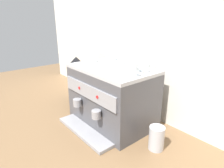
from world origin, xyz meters
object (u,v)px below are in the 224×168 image
Objects in this scene: espresso_machine at (111,96)px; milk_pitcher at (156,138)px; ceramic_cup_4 at (144,66)px; ceramic_cup_2 at (113,63)px; coffee_grinder at (77,78)px; ceramic_cup_1 at (123,66)px; ceramic_bowl_0 at (120,63)px; ceramic_cup_3 at (133,69)px; ceramic_cup_0 at (92,58)px; ceramic_bowl_1 at (106,61)px.

espresso_machine is 4.08× the size of milk_pitcher.
ceramic_cup_2 is at bearing -145.90° from ceramic_cup_4.
espresso_machine is 5.36× the size of ceramic_cup_4.
ceramic_cup_1 is at bearing -4.29° from coffee_grinder.
espresso_machine is 5.28× the size of ceramic_cup_1.
milk_pitcher is at bearing 1.91° from ceramic_cup_2.
espresso_machine is 0.24m from ceramic_bowl_0.
ceramic_cup_1 is at bearing 177.31° from ceramic_cup_3.
espresso_machine is at bearing 173.40° from ceramic_cup_1.
ceramic_bowl_0 is (-0.04, 0.10, -0.02)m from ceramic_cup_2.
ceramic_bowl_0 is 0.65× the size of milk_pitcher.
milk_pitcher is at bearing 0.94° from ceramic_cup_0.
ceramic_cup_3 is at bearing -4.10° from coffee_grinder.
espresso_machine is at bearing 179.38° from milk_pitcher.
ceramic_cup_1 is 0.10m from ceramic_cup_2.
milk_pitcher is (0.28, 0.01, -0.37)m from ceramic_cup_1.
ceramic_cup_4 is at bearing 34.10° from ceramic_cup_2.
ceramic_cup_4 is at bearing 3.18° from ceramic_bowl_0.
milk_pitcher is (0.60, 0.01, -0.37)m from ceramic_cup_0.
ceramic_cup_0 reaches higher than coffee_grinder.
milk_pitcher is (0.41, -0.09, -0.35)m from ceramic_bowl_0.
ceramic_cup_4 is 0.32m from ceramic_bowl_1.
espresso_machine is at bearing -154.04° from ceramic_cup_4.
coffee_grinder reaches higher than milk_pitcher.
ceramic_cup_1 is 1.01× the size of ceramic_cup_4.
ceramic_cup_3 is (0.09, -0.00, 0.00)m from ceramic_cup_1.
ceramic_cup_1 is 1.19× the size of ceramic_bowl_1.
ceramic_cup_1 reaches higher than espresso_machine.
ceramic_cup_3 is 0.42m from milk_pitcher.
coffee_grinder is (-0.74, 0.05, -0.24)m from ceramic_cup_3.
ceramic_bowl_1 is (0.08, 0.07, -0.02)m from ceramic_cup_0.
ceramic_cup_2 is (0.03, -0.02, 0.24)m from espresso_machine.
coffee_grinder is 2.80× the size of milk_pitcher.
ceramic_cup_2 is (0.23, -0.00, 0.00)m from ceramic_cup_0.
ceramic_cup_2 reaches higher than ceramic_bowl_1.
coffee_grinder is at bearing 174.76° from ceramic_cup_2.
ceramic_cup_1 is at bearing -123.23° from ceramic_cup_4.
coffee_grinder is at bearing -174.26° from ceramic_bowl_0.
ceramic_cup_2 reaches higher than coffee_grinder.
ceramic_cup_0 is at bearing -152.54° from ceramic_bowl_0.
milk_pitcher is at bearing -6.05° from ceramic_bowl_1.
ceramic_bowl_1 is at bearing 156.66° from espresso_machine.
coffee_grinder is (-0.55, 0.05, -0.24)m from ceramic_cup_2.
ceramic_cup_3 is at bearing -2.69° from ceramic_cup_1.
ceramic_bowl_0 is at bearing 110.98° from ceramic_cup_2.
ceramic_cup_2 is at bearing 179.37° from ceramic_cup_3.
espresso_machine is 6.27× the size of ceramic_bowl_1.
ceramic_cup_1 reaches higher than ceramic_cup_0.
ceramic_cup_1 is 0.13m from ceramic_cup_4.
ceramic_bowl_0 reaches higher than coffee_grinder.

